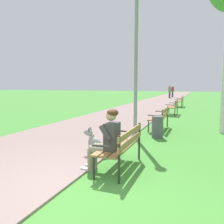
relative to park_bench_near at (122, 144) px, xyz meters
The scene contains 12 objects.
ground_plane 1.38m from the park_bench_near, 110.20° to the right, with size 120.00×120.00×0.00m, color #478E38.
paved_path 22.94m from the park_bench_near, 96.36° to the left, with size 3.95×60.00×0.04m, color gray.
park_bench_near is the anchor object (origin of this frame).
park_bench_mid 4.37m from the park_bench_near, 89.24° to the left, with size 0.55×1.50×0.85m.
park_bench_far 8.97m from the park_bench_near, 89.84° to the left, with size 0.55×1.50×0.85m.
park_bench_furthest 14.04m from the park_bench_near, 90.01° to the left, with size 0.55×1.50×0.85m.
person_seated_on_near_bench 0.40m from the park_bench_near, 125.06° to the right, with size 0.74×0.49×1.25m.
dog_grey 1.02m from the park_bench_near, 145.11° to the left, with size 0.83×0.29×0.71m.
lamp_post_near 3.29m from the park_bench_near, 99.77° to the left, with size 0.24×0.24×4.52m.
litter_bin 3.03m from the park_bench_near, 86.35° to the left, with size 0.36×0.36×0.70m, color #515156.
pedestrian_distant 25.34m from the park_bench_near, 94.88° to the left, with size 0.32×0.22×1.65m.
pedestrian_further_distant 27.75m from the park_bench_near, 94.27° to the left, with size 0.32×0.22×1.65m.
Camera 1 is at (1.87, -3.02, 1.70)m, focal length 36.34 mm.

